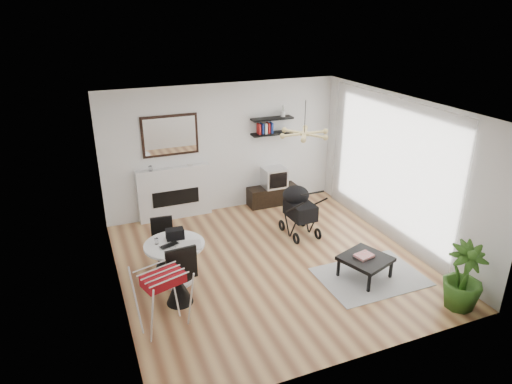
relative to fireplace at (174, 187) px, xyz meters
name	(u,v)px	position (x,y,z in m)	size (l,w,h in m)	color
floor	(271,263)	(1.10, -2.42, -0.69)	(5.00, 5.00, 0.00)	brown
ceiling	(274,107)	(1.10, -2.42, 2.01)	(5.00, 5.00, 0.00)	white
wall_back	(224,149)	(1.10, 0.08, 0.66)	(5.00, 5.00, 0.00)	white
wall_left	(112,216)	(-1.40, -2.42, 0.66)	(5.00, 5.00, 0.00)	white
wall_right	(399,171)	(3.60, -2.42, 0.66)	(5.00, 5.00, 0.00)	white
sheer_curtain	(387,168)	(3.50, -2.22, 0.66)	(0.04, 3.60, 2.60)	white
fireplace	(174,187)	(0.00, 0.00, 0.00)	(1.50, 0.17, 2.16)	white
shelf_lower	(272,133)	(2.14, -0.05, 0.91)	(0.90, 0.25, 0.04)	black
shelf_upper	(272,119)	(2.14, -0.05, 1.23)	(0.90, 0.25, 0.04)	black
pendant_lamp	(304,134)	(1.80, -2.12, 1.46)	(0.90, 0.90, 0.10)	tan
tv_console	(272,195)	(2.14, -0.13, -0.48)	(1.10, 0.39, 0.41)	black
crt_tv	(274,177)	(2.18, -0.13, -0.06)	(0.49, 0.43, 0.43)	silver
dining_table	(175,257)	(-0.54, -2.37, -0.23)	(0.94, 0.94, 0.69)	white
laptop	(171,247)	(-0.61, -2.46, 0.02)	(0.30, 0.19, 0.02)	black
black_bag	(175,234)	(-0.49, -2.21, 0.09)	(0.28, 0.17, 0.17)	black
newspaper	(189,245)	(-0.34, -2.51, 0.01)	(0.37, 0.31, 0.01)	silver
drinking_glass	(156,241)	(-0.79, -2.27, 0.05)	(0.06, 0.06, 0.10)	white
chair_far	(165,252)	(-0.61, -1.80, -0.42)	(0.40, 0.41, 0.84)	black
chair_near	(179,284)	(-0.62, -2.94, -0.36)	(0.49, 0.51, 1.03)	black
drying_rack	(163,299)	(-0.94, -3.44, -0.20)	(0.76, 0.73, 0.92)	white
stroller	(299,212)	(2.04, -1.59, -0.24)	(0.55, 0.87, 1.04)	black
rug	(370,277)	(2.42, -3.43, -0.68)	(1.66, 1.20, 0.01)	#A8A8A8
coffee_table	(365,260)	(2.32, -3.39, -0.36)	(0.89, 0.89, 0.36)	black
magazines	(364,256)	(2.31, -3.37, -0.30)	(0.28, 0.22, 0.04)	#DB363B
potted_plant	(464,277)	(3.16, -4.58, -0.17)	(0.57, 0.57, 1.02)	#2E5A19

